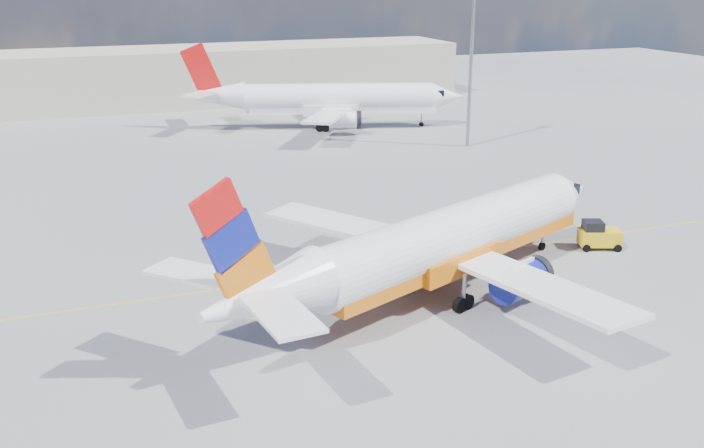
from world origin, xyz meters
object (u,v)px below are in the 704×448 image
object	(u,v)px
gse_tug	(598,235)
main_jet	(443,241)
second_jet	(330,100)
traffic_cone	(266,307)

from	to	relation	value
gse_tug	main_jet	bearing A→B (deg)	-145.53
second_jet	gse_tug	distance (m)	48.95
main_jet	gse_tug	world-z (taller)	main_jet
main_jet	traffic_cone	distance (m)	11.20
main_jet	traffic_cone	size ratio (longest dim) A/B	53.75
gse_tug	traffic_cone	bearing A→B (deg)	-154.25
second_jet	traffic_cone	bearing A→B (deg)	-95.79
second_jet	gse_tug	bearing A→B (deg)	-68.97
main_jet	gse_tug	distance (m)	14.85
second_jet	traffic_cone	xyz separation A→B (m)	(-21.95, -50.86, -3.22)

